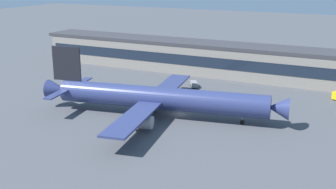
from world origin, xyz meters
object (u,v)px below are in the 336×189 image
at_px(airliner, 158,98).
at_px(traffic_cone_0, 147,123).
at_px(traffic_cone_1, 120,121).
at_px(follow_me_car, 194,84).

distance_m(airliner, traffic_cone_0, 8.26).
relative_size(airliner, traffic_cone_1, 104.86).
bearing_deg(airliner, traffic_cone_0, -85.01).
distance_m(airliner, traffic_cone_1, 11.47).
height_order(airliner, traffic_cone_1, airliner).
bearing_deg(traffic_cone_0, traffic_cone_1, -167.90).
distance_m(follow_me_car, traffic_cone_0, 38.40).
bearing_deg(traffic_cone_0, airliner, 94.99).
distance_m(airliner, follow_me_car, 31.82).
xyz_separation_m(follow_me_car, traffic_cone_0, (3.88, -38.20, -0.76)).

